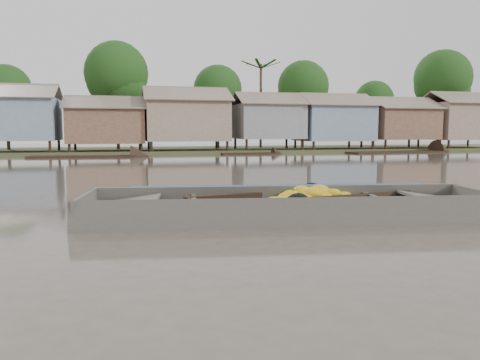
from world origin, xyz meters
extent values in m
plane|color=#4F463C|center=(0.00, 0.00, 0.00)|extent=(120.00, 120.00, 0.00)
cube|color=#384723|center=(0.00, 33.00, 0.00)|extent=(120.00, 12.00, 0.50)
cube|color=gray|center=(-10.50, 29.50, 2.70)|extent=(6.20, 5.20, 3.20)
cube|color=#7D5F48|center=(-10.50, 28.10, 4.75)|extent=(6.60, 3.02, 1.28)
cube|color=#7D5F48|center=(-10.50, 30.90, 4.75)|extent=(6.60, 3.02, 1.28)
cube|color=brown|center=(-3.80, 29.50, 2.20)|extent=(5.80, 4.60, 2.70)
cube|color=#7D5F48|center=(-3.80, 28.26, 4.00)|extent=(6.20, 2.67, 1.14)
cube|color=#7D5F48|center=(-3.80, 30.74, 4.00)|extent=(6.20, 2.67, 1.14)
cube|color=#886F5D|center=(2.50, 29.50, 2.65)|extent=(6.50, 5.30, 3.30)
cube|color=#7D5F48|center=(2.50, 28.07, 4.75)|extent=(6.90, 3.08, 1.31)
cube|color=#7D5F48|center=(2.50, 30.93, 4.75)|extent=(6.90, 3.08, 1.31)
cube|color=gray|center=(9.50, 29.50, 2.60)|extent=(5.40, 4.70, 2.90)
cube|color=#7D5F48|center=(9.50, 28.23, 4.50)|extent=(5.80, 2.73, 1.17)
cube|color=#7D5F48|center=(9.50, 30.77, 4.50)|extent=(5.80, 2.73, 1.17)
cube|color=gray|center=(15.50, 29.50, 2.50)|extent=(6.00, 5.00, 3.10)
cube|color=#7D5F48|center=(15.50, 28.15, 4.50)|extent=(6.40, 2.90, 1.24)
cube|color=#7D5F48|center=(15.50, 30.85, 4.50)|extent=(6.40, 2.90, 1.24)
cube|color=brown|center=(22.00, 29.50, 2.45)|extent=(5.70, 4.90, 2.80)
cube|color=#7D5F48|center=(22.00, 28.18, 4.30)|extent=(6.10, 2.85, 1.21)
cube|color=#7D5F48|center=(22.00, 30.82, 4.30)|extent=(6.10, 2.85, 1.21)
cube|color=#886F5D|center=(28.50, 29.50, 2.70)|extent=(6.30, 5.10, 3.40)
cube|color=#7D5F48|center=(28.50, 28.12, 4.85)|extent=(6.70, 2.96, 1.26)
cube|color=#7D5F48|center=(28.50, 30.88, 4.85)|extent=(6.70, 2.96, 1.26)
cylinder|color=#473323|center=(-12.00, 34.00, 2.45)|extent=(0.28, 0.28, 4.90)
sphere|color=#173A12|center=(-12.00, 34.00, 5.25)|extent=(4.20, 4.20, 4.20)
cylinder|color=#473323|center=(-3.00, 33.00, 3.15)|extent=(0.28, 0.28, 6.30)
sphere|color=#173A12|center=(-3.00, 33.00, 6.75)|extent=(5.40, 5.40, 5.40)
cylinder|color=#473323|center=(6.00, 34.00, 2.62)|extent=(0.28, 0.28, 5.25)
sphere|color=#173A12|center=(6.00, 34.00, 5.62)|extent=(4.50, 4.50, 4.50)
cylinder|color=#473323|center=(14.00, 33.00, 2.80)|extent=(0.28, 0.28, 5.60)
sphere|color=#173A12|center=(14.00, 33.00, 6.00)|extent=(4.80, 4.80, 4.80)
cylinder|color=#473323|center=(22.00, 34.00, 2.27)|extent=(0.28, 0.28, 4.55)
sphere|color=#173A12|center=(22.00, 34.00, 4.88)|extent=(3.90, 3.90, 3.90)
cylinder|color=#473323|center=(29.00, 33.00, 3.32)|extent=(0.28, 0.28, 6.65)
sphere|color=#173A12|center=(29.00, 33.00, 7.12)|extent=(5.70, 5.70, 5.70)
cylinder|color=#473323|center=(10.00, 33.50, 4.00)|extent=(0.24, 0.24, 8.00)
cube|color=black|center=(1.92, 0.94, -0.08)|extent=(5.77, 2.12, 0.08)
cube|color=black|center=(1.81, 1.54, 0.15)|extent=(5.72, 1.22, 0.54)
cube|color=black|center=(2.04, 0.33, 0.15)|extent=(5.72, 1.22, 0.54)
cube|color=black|center=(4.71, 1.46, 0.15)|extent=(0.29, 1.25, 0.51)
cube|color=black|center=(4.22, 1.37, 0.21)|extent=(1.17, 1.25, 0.20)
cube|color=black|center=(-0.86, 0.41, 0.15)|extent=(0.29, 1.25, 0.51)
cube|color=black|center=(-0.38, 0.50, 0.21)|extent=(1.17, 1.25, 0.20)
cube|color=black|center=(0.59, 0.68, 0.25)|extent=(0.32, 1.21, 0.05)
cube|color=black|center=(3.26, 1.19, 0.25)|extent=(0.32, 1.21, 0.05)
ellipsoid|color=gold|center=(1.62, 0.60, 0.31)|extent=(0.40, 0.31, 0.22)
ellipsoid|color=gold|center=(1.94, 1.03, 0.43)|extent=(0.39, 0.31, 0.22)
ellipsoid|color=gold|center=(2.15, 1.37, 0.24)|extent=(0.43, 0.33, 0.24)
ellipsoid|color=gold|center=(2.12, 1.33, 0.25)|extent=(0.44, 0.35, 0.25)
ellipsoid|color=gold|center=(2.69, 1.30, 0.27)|extent=(0.50, 0.39, 0.28)
ellipsoid|color=gold|center=(1.85, 1.05, 0.36)|extent=(0.49, 0.38, 0.27)
ellipsoid|color=gold|center=(1.21, 0.60, 0.24)|extent=(0.52, 0.40, 0.29)
ellipsoid|color=gold|center=(2.95, 0.77, 0.19)|extent=(0.43, 0.33, 0.24)
ellipsoid|color=gold|center=(1.86, 0.76, 0.42)|extent=(0.49, 0.38, 0.27)
ellipsoid|color=gold|center=(1.31, 0.61, 0.25)|extent=(0.46, 0.36, 0.25)
ellipsoid|color=gold|center=(1.08, 0.74, 0.25)|extent=(0.52, 0.40, 0.29)
ellipsoid|color=gold|center=(2.71, 0.94, 0.28)|extent=(0.47, 0.37, 0.26)
ellipsoid|color=gold|center=(1.31, 0.52, 0.18)|extent=(0.50, 0.39, 0.28)
ellipsoid|color=gold|center=(1.72, 1.10, 0.33)|extent=(0.46, 0.36, 0.25)
ellipsoid|color=gold|center=(1.72, 1.16, 0.29)|extent=(0.42, 0.33, 0.23)
ellipsoid|color=gold|center=(1.67, 1.02, 0.34)|extent=(0.45, 0.35, 0.25)
ellipsoid|color=gold|center=(2.08, 0.62, 0.21)|extent=(0.42, 0.32, 0.23)
ellipsoid|color=gold|center=(1.72, 0.82, 0.36)|extent=(0.48, 0.37, 0.27)
ellipsoid|color=gold|center=(2.14, 0.79, 0.32)|extent=(0.45, 0.35, 0.25)
ellipsoid|color=gold|center=(2.01, 0.85, 0.36)|extent=(0.46, 0.36, 0.26)
ellipsoid|color=gold|center=(1.10, 0.44, 0.14)|extent=(0.41, 0.32, 0.23)
ellipsoid|color=gold|center=(1.65, 0.94, 0.45)|extent=(0.49, 0.38, 0.27)
ellipsoid|color=gold|center=(1.26, 0.51, 0.20)|extent=(0.51, 0.39, 0.28)
ellipsoid|color=gold|center=(1.00, 0.71, 0.16)|extent=(0.40, 0.31, 0.22)
ellipsoid|color=gold|center=(1.27, 0.88, 0.33)|extent=(0.44, 0.34, 0.24)
ellipsoid|color=gold|center=(2.09, 0.93, 0.45)|extent=(0.53, 0.41, 0.29)
ellipsoid|color=gold|center=(2.51, 1.34, 0.22)|extent=(0.45, 0.35, 0.25)
ellipsoid|color=gold|center=(1.40, 0.90, 0.36)|extent=(0.52, 0.40, 0.29)
ellipsoid|color=gold|center=(2.42, 0.86, 0.39)|extent=(0.40, 0.31, 0.22)
ellipsoid|color=gold|center=(0.97, 0.89, 0.23)|extent=(0.47, 0.37, 0.26)
ellipsoid|color=gold|center=(1.58, 1.18, 0.33)|extent=(0.41, 0.32, 0.23)
ellipsoid|color=gold|center=(2.30, 0.95, 0.37)|extent=(0.47, 0.37, 0.26)
cylinder|color=#3F6626|center=(1.42, 0.84, 0.45)|extent=(0.04, 0.04, 0.18)
cylinder|color=#3F6626|center=(2.12, 0.97, 0.45)|extent=(0.04, 0.04, 0.18)
cylinder|color=#3F6626|center=(2.63, 1.07, 0.45)|extent=(0.04, 0.04, 0.18)
torus|color=black|center=(2.20, 1.70, 0.17)|extent=(0.80, 0.33, 0.78)
torus|color=black|center=(1.24, 0.10, 0.17)|extent=(0.77, 0.32, 0.74)
cube|color=#48433D|center=(1.11, 0.26, -0.08)|extent=(8.57, 2.96, 0.08)
cube|color=#48433D|center=(1.25, 1.28, 0.22)|extent=(8.52, 1.37, 0.68)
cube|color=#48433D|center=(0.96, -0.75, 0.22)|extent=(8.52, 1.37, 0.68)
cube|color=#48433D|center=(5.27, -0.32, 0.22)|extent=(0.35, 2.08, 0.65)
cube|color=#48433D|center=(4.54, -0.22, 0.30)|extent=(1.69, 1.99, 0.26)
cube|color=#48433D|center=(-3.05, 0.85, 0.22)|extent=(0.35, 2.08, 0.65)
cube|color=#48433D|center=(-2.33, 0.75, 0.30)|extent=(1.69, 1.99, 0.26)
cube|color=#48433D|center=(-0.88, 0.54, 0.36)|extent=(0.38, 2.01, 0.05)
cube|color=#48433D|center=(3.10, -0.02, 0.36)|extent=(0.38, 2.01, 0.05)
cube|color=#665E54|center=(1.11, 0.26, -0.02)|extent=(6.56, 2.52, 0.02)
cube|color=#1040A5|center=(1.26, 1.35, 0.48)|extent=(6.88, 1.07, 0.17)
torus|color=olive|center=(2.80, -0.32, 0.01)|extent=(0.48, 0.48, 0.07)
torus|color=olive|center=(2.80, -0.32, 0.05)|extent=(0.39, 0.39, 0.07)
cube|color=black|center=(19.58, 25.78, -0.05)|extent=(9.01, 3.00, 0.35)
cube|color=black|center=(6.93, 26.05, -0.05)|extent=(4.31, 1.06, 0.35)
cube|color=black|center=(-5.25, 24.65, -0.05)|extent=(7.18, 2.12, 0.35)
camera|label=1|loc=(-2.18, -9.03, 1.83)|focal=35.00mm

